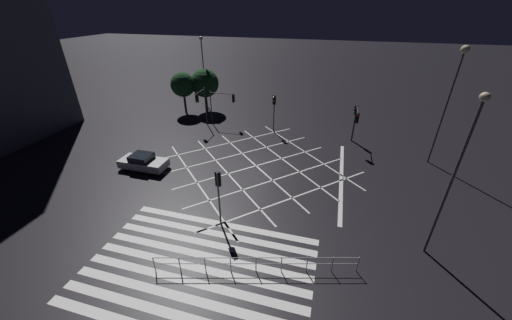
{
  "coord_description": "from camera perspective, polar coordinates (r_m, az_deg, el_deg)",
  "views": [
    {
      "loc": [
        5.81,
        -20.83,
        12.54
      ],
      "look_at": [
        0.0,
        0.0,
        0.58
      ],
      "focal_mm": 20.0,
      "sensor_mm": 36.0,
      "label": 1
    }
  ],
  "objects": [
    {
      "name": "street_tree_near",
      "position": [
        37.96,
        -10.22,
        14.86
      ],
      "size": [
        3.53,
        3.53,
        5.36
      ],
      "color": "#473323",
      "rests_on": "ground_plane"
    },
    {
      "name": "traffic_light_nw_main",
      "position": [
        33.02,
        -6.49,
        11.69
      ],
      "size": [
        3.04,
        0.36,
        3.82
      ],
      "color": "#424244",
      "rests_on": "ground_plane"
    },
    {
      "name": "traffic_light_ne_cross",
      "position": [
        28.95,
        19.36,
        7.71
      ],
      "size": [
        0.36,
        2.48,
        3.85
      ],
      "rotation": [
        0.0,
        0.0,
        -1.57
      ],
      "color": "#424244",
      "rests_on": "ground_plane"
    },
    {
      "name": "ground_plane",
      "position": [
        24.99,
        0.0,
        -1.16
      ],
      "size": [
        200.0,
        200.0,
        0.0
      ],
      "primitive_type": "plane",
      "color": "black"
    },
    {
      "name": "street_lamp_far",
      "position": [
        16.72,
        35.42,
        -0.63
      ],
      "size": [
        0.41,
        0.41,
        9.25
      ],
      "color": "#424244",
      "rests_on": "ground_plane"
    },
    {
      "name": "street_lamp_east",
      "position": [
        39.45,
        -10.6,
        19.04
      ],
      "size": [
        0.49,
        0.49,
        8.91
      ],
      "color": "#424244",
      "rests_on": "ground_plane"
    },
    {
      "name": "road_markings",
      "position": [
        18.81,
        -5.64,
        -13.0
      ],
      "size": [
        18.24,
        24.41,
        0.01
      ],
      "color": "silver",
      "rests_on": "ground_plane"
    },
    {
      "name": "pedestrian_railing",
      "position": [
        15.78,
        0.0,
        -19.8
      ],
      "size": [
        10.34,
        2.92,
        1.05
      ],
      "rotation": [
        0.0,
        0.0,
        0.27
      ],
      "color": "#B7B7BC",
      "rests_on": "ground_plane"
    },
    {
      "name": "waiting_car",
      "position": [
        26.11,
        -21.63,
        -0.39
      ],
      "size": [
        4.05,
        1.73,
        1.33
      ],
      "color": "silver",
      "rests_on": "ground_plane"
    },
    {
      "name": "street_lamp_west",
      "position": [
        27.6,
        35.04,
        13.25
      ],
      "size": [
        0.62,
        0.62,
        9.83
      ],
      "color": "#424244",
      "rests_on": "ground_plane"
    },
    {
      "name": "traffic_light_median_south",
      "position": [
        17.39,
        -7.46,
        -5.49
      ],
      "size": [
        0.36,
        0.39,
        3.87
      ],
      "rotation": [
        0.0,
        0.0,
        1.57
      ],
      "color": "#424244",
      "rests_on": "ground_plane"
    },
    {
      "name": "traffic_light_median_north",
      "position": [
        30.79,
        3.62,
        10.68
      ],
      "size": [
        0.36,
        0.39,
        4.08
      ],
      "rotation": [
        0.0,
        0.0,
        -1.57
      ],
      "color": "#424244",
      "rests_on": "ground_plane"
    },
    {
      "name": "traffic_light_nw_cross",
      "position": [
        32.27,
        -10.99,
        11.53
      ],
      "size": [
        0.36,
        2.22,
        4.32
      ],
      "rotation": [
        0.0,
        0.0,
        -1.57
      ],
      "color": "#424244",
      "rests_on": "ground_plane"
    },
    {
      "name": "street_tree_far",
      "position": [
        37.78,
        -14.42,
        14.37
      ],
      "size": [
        3.02,
        3.02,
        5.11
      ],
      "color": "#473323",
      "rests_on": "ground_plane"
    },
    {
      "name": "traffic_light_ne_main",
      "position": [
        30.33,
        19.19,
        8.41
      ],
      "size": [
        0.39,
        0.36,
        3.78
      ],
      "rotation": [
        0.0,
        0.0,
        3.14
      ],
      "color": "#424244",
      "rests_on": "ground_plane"
    }
  ]
}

